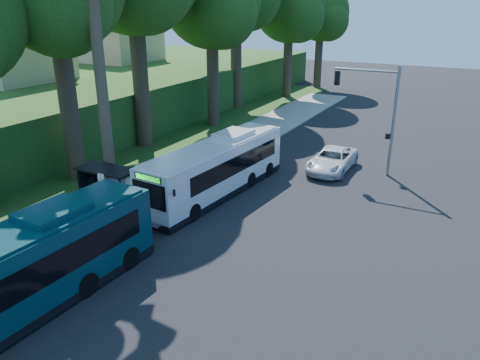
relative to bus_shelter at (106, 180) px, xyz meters
The scene contains 14 objects.
ground 8.00m from the bus_shelter, 21.51° to the left, with size 140.00×140.00×0.00m, color black.
sidewalk 3.35m from the bus_shelter, 90.90° to the left, with size 4.50×70.00×0.12m, color gray.
red_curb 3.07m from the bus_shelter, 26.83° to the right, with size 0.25×30.00×0.13m, color maroon.
grass_verge 9.90m from the bus_shelter, 126.16° to the left, with size 8.00×70.00×0.06m, color #234719.
bus_shelter is the anchor object (origin of this frame).
stop_sign_pole 2.85m from the bus_shelter, 49.08° to the right, with size 0.35×0.06×3.17m.
traffic_signal_pole 17.15m from the bus_shelter, 49.36° to the left, with size 4.10×0.30×7.00m.
hillside_backdrop 26.18m from the bus_shelter, 136.68° to the left, with size 24.00×60.00×8.80m.
tree_2 21.25m from the bus_shelter, 103.83° to the left, with size 8.82×8.40×15.12m.
tree_4 35.97m from the bus_shelter, 96.78° to the left, with size 8.40×8.00×14.14m.
tree_5 43.55m from the bus_shelter, 94.21° to the left, with size 7.35×7.00×12.86m.
white_bus 6.31m from the bus_shelter, 52.52° to the left, with size 3.28×11.38×3.35m.
teal_bus 8.87m from the bus_shelter, 67.04° to the right, with size 3.01×11.82×3.49m.
pickup 14.83m from the bus_shelter, 54.72° to the left, with size 2.41×5.23×1.45m, color silver.
Camera 1 is at (9.74, -19.82, 10.56)m, focal length 35.00 mm.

